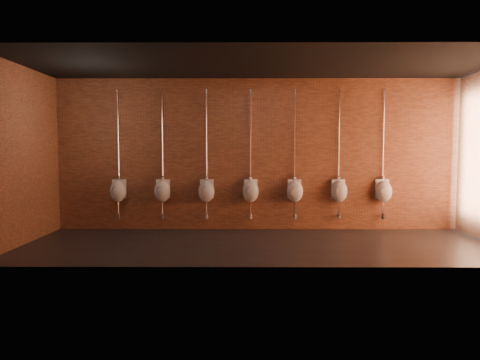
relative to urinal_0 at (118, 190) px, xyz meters
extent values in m
plane|color=black|center=(2.95, -1.38, -0.85)|extent=(8.50, 8.50, 0.00)
cube|color=black|center=(2.95, -1.38, 2.35)|extent=(8.50, 3.00, 0.04)
cube|color=#9C5A38|center=(2.95, 0.12, 0.75)|extent=(8.50, 0.04, 3.20)
cube|color=#9C5A38|center=(2.95, -2.88, 0.75)|extent=(8.50, 0.04, 3.20)
cube|color=#9C5A38|center=(-1.30, -1.38, 0.75)|extent=(0.04, 3.00, 3.20)
ellipsoid|color=silver|center=(0.00, -0.01, -0.02)|extent=(0.39, 0.35, 0.45)
cube|color=silver|center=(0.00, 0.10, 0.02)|extent=(0.30, 0.09, 0.41)
cylinder|color=gray|center=(0.00, -0.12, 0.01)|extent=(0.20, 0.05, 0.20)
cylinder|color=silver|center=(0.00, 0.08, 1.16)|extent=(0.02, 0.02, 1.90)
sphere|color=silver|center=(0.00, 0.07, 0.26)|extent=(0.08, 0.08, 0.08)
cylinder|color=silver|center=(0.00, 0.08, 2.10)|extent=(0.05, 0.05, 0.01)
cylinder|color=silver|center=(0.00, -0.01, -0.34)|extent=(0.03, 0.03, 0.30)
cylinder|color=silver|center=(0.00, -0.01, -0.55)|extent=(0.08, 0.08, 0.11)
cylinder|color=silver|center=(0.00, 0.06, -0.55)|extent=(0.03, 0.15, 0.03)
ellipsoid|color=silver|center=(0.93, -0.01, -0.02)|extent=(0.39, 0.35, 0.45)
cube|color=silver|center=(0.93, 0.10, 0.02)|extent=(0.30, 0.09, 0.41)
cylinder|color=gray|center=(0.93, -0.12, 0.01)|extent=(0.20, 0.05, 0.20)
cylinder|color=silver|center=(0.93, 0.08, 1.16)|extent=(0.02, 0.02, 1.90)
sphere|color=silver|center=(0.93, 0.07, 0.26)|extent=(0.08, 0.08, 0.08)
cylinder|color=silver|center=(0.93, 0.08, 2.10)|extent=(0.05, 0.05, 0.01)
cylinder|color=silver|center=(0.93, -0.01, -0.34)|extent=(0.03, 0.03, 0.30)
cylinder|color=silver|center=(0.93, -0.01, -0.55)|extent=(0.08, 0.08, 0.11)
cylinder|color=silver|center=(0.93, 0.06, -0.55)|extent=(0.03, 0.15, 0.03)
ellipsoid|color=silver|center=(1.87, -0.01, -0.02)|extent=(0.39, 0.35, 0.45)
cube|color=silver|center=(1.87, 0.10, 0.02)|extent=(0.30, 0.09, 0.41)
cylinder|color=gray|center=(1.87, -0.12, 0.01)|extent=(0.20, 0.05, 0.20)
cylinder|color=silver|center=(1.87, 0.08, 1.16)|extent=(0.02, 0.02, 1.90)
sphere|color=silver|center=(1.87, 0.07, 0.26)|extent=(0.08, 0.08, 0.08)
cylinder|color=silver|center=(1.87, 0.08, 2.10)|extent=(0.05, 0.05, 0.01)
cylinder|color=silver|center=(1.87, -0.01, -0.34)|extent=(0.03, 0.03, 0.30)
cylinder|color=silver|center=(1.87, -0.01, -0.55)|extent=(0.08, 0.08, 0.11)
cylinder|color=silver|center=(1.87, 0.06, -0.55)|extent=(0.03, 0.15, 0.03)
ellipsoid|color=silver|center=(2.80, -0.01, -0.02)|extent=(0.39, 0.35, 0.45)
cube|color=silver|center=(2.80, 0.10, 0.02)|extent=(0.30, 0.09, 0.41)
cylinder|color=gray|center=(2.80, -0.12, 0.01)|extent=(0.20, 0.05, 0.20)
cylinder|color=silver|center=(2.80, 0.08, 1.16)|extent=(0.02, 0.02, 1.90)
sphere|color=silver|center=(2.80, 0.07, 0.26)|extent=(0.08, 0.08, 0.08)
cylinder|color=silver|center=(2.80, 0.08, 2.10)|extent=(0.05, 0.05, 0.01)
cylinder|color=silver|center=(2.80, -0.01, -0.34)|extent=(0.03, 0.03, 0.30)
cylinder|color=silver|center=(2.80, -0.01, -0.55)|extent=(0.08, 0.08, 0.11)
cylinder|color=silver|center=(2.80, 0.06, -0.55)|extent=(0.03, 0.15, 0.03)
ellipsoid|color=silver|center=(3.74, -0.01, -0.02)|extent=(0.39, 0.35, 0.45)
cube|color=silver|center=(3.74, 0.10, 0.02)|extent=(0.30, 0.09, 0.41)
cylinder|color=gray|center=(3.74, -0.12, 0.01)|extent=(0.20, 0.05, 0.20)
cylinder|color=silver|center=(3.74, 0.08, 1.16)|extent=(0.02, 0.02, 1.90)
sphere|color=silver|center=(3.74, 0.07, 0.26)|extent=(0.08, 0.08, 0.08)
cylinder|color=silver|center=(3.74, 0.08, 2.10)|extent=(0.05, 0.05, 0.01)
cylinder|color=silver|center=(3.74, -0.01, -0.34)|extent=(0.03, 0.03, 0.30)
cylinder|color=silver|center=(3.74, -0.01, -0.55)|extent=(0.08, 0.08, 0.11)
cylinder|color=silver|center=(3.74, 0.06, -0.55)|extent=(0.03, 0.15, 0.03)
ellipsoid|color=silver|center=(4.67, -0.01, -0.02)|extent=(0.39, 0.35, 0.45)
cube|color=silver|center=(4.67, 0.10, 0.02)|extent=(0.30, 0.09, 0.41)
cylinder|color=gray|center=(4.67, -0.12, 0.01)|extent=(0.20, 0.05, 0.20)
cylinder|color=silver|center=(4.67, 0.08, 1.16)|extent=(0.02, 0.02, 1.90)
sphere|color=silver|center=(4.67, 0.07, 0.26)|extent=(0.08, 0.08, 0.08)
cylinder|color=silver|center=(4.67, 0.08, 2.10)|extent=(0.05, 0.05, 0.01)
cylinder|color=silver|center=(4.67, -0.01, -0.34)|extent=(0.03, 0.03, 0.30)
cylinder|color=silver|center=(4.67, -0.01, -0.55)|extent=(0.08, 0.08, 0.11)
cylinder|color=silver|center=(4.67, 0.06, -0.55)|extent=(0.03, 0.15, 0.03)
ellipsoid|color=silver|center=(5.60, -0.01, -0.02)|extent=(0.39, 0.35, 0.45)
cube|color=silver|center=(5.60, 0.10, 0.02)|extent=(0.30, 0.09, 0.41)
cylinder|color=gray|center=(5.60, -0.12, 0.01)|extent=(0.20, 0.05, 0.20)
cylinder|color=silver|center=(5.60, 0.08, 1.16)|extent=(0.02, 0.02, 1.90)
sphere|color=silver|center=(5.60, 0.07, 0.26)|extent=(0.08, 0.08, 0.08)
cylinder|color=silver|center=(5.60, 0.08, 2.10)|extent=(0.05, 0.05, 0.01)
cylinder|color=silver|center=(5.60, -0.01, -0.34)|extent=(0.03, 0.03, 0.30)
cylinder|color=silver|center=(5.60, -0.01, -0.55)|extent=(0.08, 0.08, 0.11)
cylinder|color=silver|center=(5.60, 0.06, -0.55)|extent=(0.03, 0.15, 0.03)
camera|label=1|loc=(2.63, -8.97, 0.85)|focal=32.00mm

